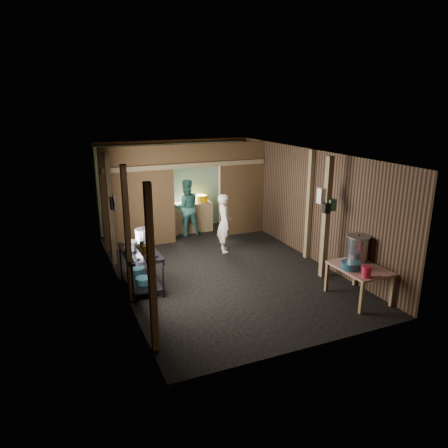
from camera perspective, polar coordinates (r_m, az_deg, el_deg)
name	(u,v)px	position (r m, az deg, el deg)	size (l,w,h in m)	color
floor	(221,268)	(9.60, -0.48, -6.00)	(4.50, 7.00, 0.00)	black
ceiling	(220,153)	(8.94, -0.51, 9.60)	(4.50, 7.00, 0.00)	black
wall_back	(174,185)	(12.40, -6.81, 5.32)	(4.50, 0.00, 2.60)	#4E3828
wall_front	(314,269)	(6.27, 12.10, -6.07)	(4.50, 0.00, 2.60)	#4E3828
wall_left	(116,224)	(8.60, -14.45, -0.05)	(0.00, 7.00, 2.60)	#4E3828
wall_right	(307,203)	(10.24, 11.20, 2.77)	(0.00, 7.00, 2.60)	#4E3828
partition_left	(139,198)	(10.85, -11.54, 3.52)	(1.85, 0.10, 2.60)	brown
partition_right	(242,189)	(11.77, 2.42, 4.82)	(1.35, 0.10, 2.60)	brown
partition_header	(196,155)	(11.10, -3.77, 9.34)	(1.30, 0.10, 0.60)	brown
turquoise_panel	(175,187)	(12.36, -6.72, 5.05)	(4.40, 0.06, 2.50)	#719C9D
back_counter	(191,217)	(12.18, -4.58, 0.95)	(1.20, 0.50, 0.85)	tan
wall_clock	(183,164)	(12.28, -5.64, 8.09)	(0.20, 0.20, 0.03)	silver
post_left_a	(152,270)	(6.19, -9.84, -6.25)	(0.10, 0.12, 2.60)	tan
post_left_b	(128,235)	(7.85, -12.99, -1.51)	(0.10, 0.12, 2.60)	tan
post_left_c	(110,210)	(9.76, -15.20, 1.83)	(0.10, 0.12, 2.60)	tan
post_right	(309,205)	(10.04, 11.51, 2.48)	(0.10, 0.12, 2.60)	tan
post_free	(326,219)	(9.00, 13.73, 0.72)	(0.12, 0.12, 2.60)	tan
cross_beam	(188,166)	(11.01, -4.90, 7.94)	(4.40, 0.12, 0.12)	tan
pan_lid_big	(114,203)	(8.90, -14.78, 2.81)	(0.34, 0.34, 0.03)	gray
pan_lid_small	(111,203)	(9.31, -15.12, 2.73)	(0.30, 0.30, 0.03)	black
wall_shelf	(145,253)	(6.61, -10.67, -3.85)	(0.14, 0.80, 0.03)	tan
jar_white	(149,254)	(6.36, -10.19, -4.03)	(0.07, 0.07, 0.10)	silver
jar_yellow	(145,249)	(6.59, -10.70, -3.32)	(0.08, 0.08, 0.10)	#E39B05
jar_green	(142,244)	(6.80, -11.12, -2.74)	(0.06, 0.06, 0.10)	#2D714B
bag_white	(323,196)	(8.91, 13.37, 3.79)	(0.22, 0.15, 0.32)	silver
bag_green	(332,205)	(8.92, 14.45, 2.53)	(0.16, 0.12, 0.24)	#2D714B
bag_black	(326,208)	(8.83, 13.78, 2.11)	(0.14, 0.10, 0.20)	black
gas_range	(141,269)	(8.65, -11.25, -6.06)	(0.69, 1.35, 0.80)	black
prep_table	(358,283)	(8.47, 17.83, -7.64)	(0.79, 1.09, 0.64)	tan
stove_pot_large	(143,237)	(8.84, -10.90, -1.74)	(0.34, 0.34, 0.35)	#ADAEB9
stove_pot_med	(131,247)	(8.48, -12.61, -3.04)	(0.26, 0.26, 0.23)	#ADAEB9
frying_pan	(144,256)	(8.16, -10.85, -4.25)	(0.30, 0.52, 0.07)	gray
blue_tub_front	(143,281)	(8.57, -10.94, -7.58)	(0.31, 0.31, 0.13)	#214C5A
blue_tub_back	(137,271)	(9.08, -11.73, -6.23)	(0.31, 0.31, 0.13)	#214C5A
stock_pot	(358,249)	(8.62, 17.77, -3.20)	(0.45, 0.45, 0.52)	#ADAEB9
wash_basin	(351,265)	(8.20, 16.87, -5.41)	(0.36, 0.36, 0.13)	#214C5A
pink_bucket	(366,272)	(7.90, 18.81, -6.18)	(0.17, 0.17, 0.20)	red
knife	(375,277)	(7.97, 19.82, -6.83)	(0.30, 0.04, 0.01)	#ADAEB9
yellow_tub	(202,198)	(12.17, -3.08, 3.50)	(0.35, 0.35, 0.19)	#E39B05
cook	(224,223)	(10.43, 0.04, 0.13)	(0.54, 0.35, 1.47)	white
worker_back	(186,208)	(11.74, -5.19, 2.25)	(0.78, 0.61, 1.60)	#347066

